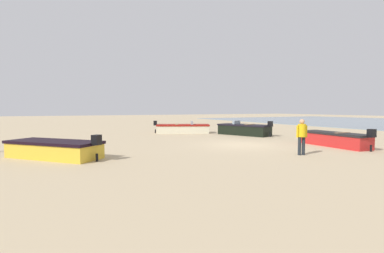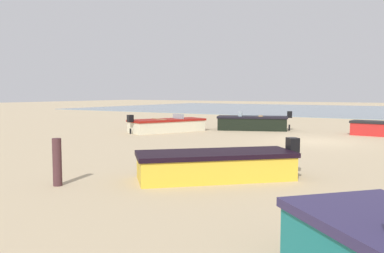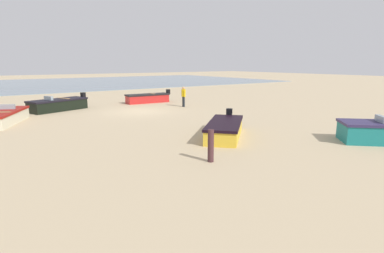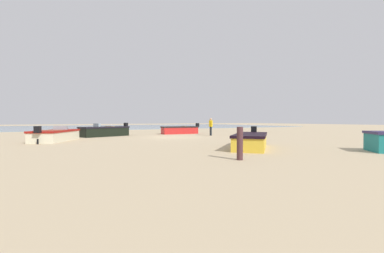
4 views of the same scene
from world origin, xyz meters
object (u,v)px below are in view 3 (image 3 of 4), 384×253
at_px(boat_red_2, 148,98).
at_px(mooring_post_near_water, 211,146).
at_px(beach_walker_foreground, 184,95).
at_px(boat_yellow_3, 225,129).
at_px(boat_black_1, 58,105).
at_px(boat_cream_0, 2,117).

relative_size(boat_red_2, mooring_post_near_water, 3.51).
bearing_deg(beach_walker_foreground, boat_red_2, 30.94).
bearing_deg(beach_walker_foreground, boat_yellow_3, 171.36).
distance_m(boat_black_1, boat_yellow_3, 14.22).
distance_m(boat_black_1, beach_walker_foreground, 9.46).
bearing_deg(boat_black_1, boat_red_2, -107.89).
height_order(boat_cream_0, boat_red_2, boat_red_2).
distance_m(boat_red_2, boat_yellow_3, 14.17).
xyz_separation_m(boat_cream_0, boat_black_1, (-3.85, -3.59, 0.06)).
relative_size(boat_cream_0, beach_walker_foreground, 2.94).
bearing_deg(boat_yellow_3, boat_cream_0, -2.56).
xyz_separation_m(boat_red_2, beach_walker_foreground, (-1.21, 3.94, 0.55)).
relative_size(boat_black_1, boat_red_2, 1.09).
height_order(boat_red_2, beach_walker_foreground, beach_walker_foreground).
relative_size(boat_yellow_3, mooring_post_near_water, 3.43).
distance_m(boat_cream_0, boat_yellow_3, 13.01).
bearing_deg(boat_yellow_3, boat_red_2, -55.26).
height_order(boat_yellow_3, mooring_post_near_water, mooring_post_near_water).
bearing_deg(boat_yellow_3, beach_walker_foreground, -65.94).
relative_size(boat_red_2, boat_yellow_3, 1.03).
relative_size(boat_black_1, mooring_post_near_water, 3.82).
height_order(boat_black_1, boat_red_2, boat_black_1).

